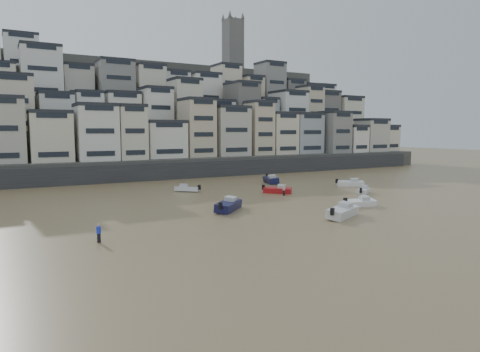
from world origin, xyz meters
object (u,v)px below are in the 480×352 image
boat_b (360,202)px  person_pink (284,190)px  boat_e (277,189)px  boat_i (271,179)px  boat_d (364,190)px  person_blue (99,233)px  boat_a (343,210)px  boat_c (228,204)px  boat_h (187,188)px  boat_g (350,182)px

boat_b → person_pink: size_ratio=2.72×
boat_e → boat_i: 13.58m
boat_d → person_pink: size_ratio=2.61×
person_blue → boat_b: bearing=3.1°
boat_a → person_blue: person_blue is taller
boat_c → boat_i: bearing=2.3°
boat_h → person_pink: 16.26m
boat_b → boat_c: size_ratio=0.74×
boat_b → boat_i: size_ratio=0.76×
boat_i → person_pink: 16.16m
boat_d → person_blue: 44.47m
boat_a → boat_b: bearing=5.8°
boat_c → person_blue: size_ratio=3.65×
boat_g → boat_d: 9.37m
boat_e → person_pink: (-0.58, -2.61, 0.19)m
boat_e → boat_a: size_ratio=0.78×
boat_g → boat_c: bearing=-129.2°
boat_c → person_blue: person_blue is taller
boat_e → boat_g: 16.59m
boat_i → boat_e: bearing=-10.4°
boat_i → person_blue: bearing=-33.7°
boat_g → boat_c: (-30.59, -10.12, 0.16)m
boat_e → boat_d: (11.73, -7.30, -0.06)m
boat_e → boat_d: bearing=13.2°
boat_a → boat_e: bearing=52.2°
boat_c → boat_e: bearing=-9.8°
person_blue → boat_d: bearing=13.2°
boat_b → boat_c: boat_c is taller
boat_c → boat_d: size_ratio=1.40×
boat_b → person_pink: (-3.14, 13.00, 0.23)m
boat_e → boat_a: boat_a is taller
boat_c → boat_d: bearing=-38.9°
boat_b → boat_a: bearing=-136.5°
boat_e → boat_i: (6.60, 11.86, 0.17)m
boat_g → boat_b: (-14.01, -16.34, -0.06)m
boat_g → person_pink: bearing=-136.5°
boat_g → boat_h: size_ratio=1.15×
boat_g → person_pink: 17.48m
boat_a → boat_i: size_ratio=1.02×
boat_g → boat_a: boat_a is taller
boat_e → boat_i: boat_i is taller
boat_g → boat_a: (-21.03, -20.54, 0.16)m
boat_b → person_blue: (-34.13, -1.82, 0.23)m
boat_g → boat_h: 29.76m
boat_h → boat_i: size_ratio=0.72×
boat_i → person_blue: 48.12m
boat_e → person_pink: 2.68m
boat_a → boat_c: 14.14m
boat_d → boat_c: bearing=151.2°
boat_h → boat_c: 18.42m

